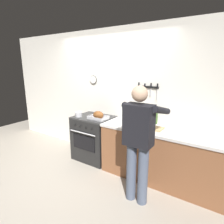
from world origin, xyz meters
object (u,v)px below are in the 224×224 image
(stove, at_px, (94,138))
(bottle_hot_sauce, at_px, (142,120))
(cutting_board, at_px, (152,128))
(bottle_vinegar, at_px, (125,115))
(saucepan, at_px, (79,114))
(bottle_olive_oil, at_px, (156,117))
(person_cook, at_px, (139,138))
(roasting_pan, at_px, (98,116))

(stove, relative_size, bottle_hot_sauce, 4.67)
(cutting_board, bearing_deg, bottle_hot_sauce, 155.59)
(bottle_vinegar, xyz_separation_m, bottle_hot_sauce, (0.38, -0.08, -0.01))
(saucepan, relative_size, bottle_olive_oil, 0.46)
(bottle_hot_sauce, bearing_deg, stove, -176.25)
(person_cook, height_order, saucepan, person_cook)
(bottle_vinegar, height_order, bottle_hot_sauce, bottle_vinegar)
(person_cook, xyz_separation_m, bottle_hot_sauce, (-0.29, 0.72, 0.03))
(bottle_vinegar, bearing_deg, cutting_board, -16.23)
(stove, distance_m, bottle_vinegar, 0.86)
(cutting_board, bearing_deg, person_cook, -83.76)
(cutting_board, distance_m, bottle_hot_sauce, 0.25)
(saucepan, height_order, bottle_vinegar, bottle_vinegar)
(cutting_board, xyz_separation_m, bottle_hot_sauce, (-0.22, 0.10, 0.07))
(person_cook, height_order, bottle_vinegar, person_cook)
(roasting_pan, height_order, saucepan, roasting_pan)
(cutting_board, relative_size, bottle_olive_oil, 1.16)
(person_cook, bearing_deg, saucepan, 68.67)
(cutting_board, bearing_deg, roasting_pan, -176.47)
(roasting_pan, xyz_separation_m, bottle_olive_oil, (1.01, 0.34, 0.06))
(person_cook, bearing_deg, stove, 59.81)
(person_cook, bearing_deg, bottle_olive_oil, 3.40)
(stove, distance_m, bottle_olive_oil, 1.36)
(person_cook, xyz_separation_m, bottle_vinegar, (-0.66, 0.80, 0.04))
(stove, xyz_separation_m, person_cook, (1.32, -0.66, 0.50))
(bottle_olive_oil, bearing_deg, stove, -168.68)
(person_cook, relative_size, roasting_pan, 4.72)
(bottle_olive_oil, bearing_deg, roasting_pan, -161.54)
(saucepan, bearing_deg, roasting_pan, 7.85)
(cutting_board, bearing_deg, saucepan, -175.17)
(roasting_pan, distance_m, cutting_board, 1.06)
(person_cook, relative_size, bottle_vinegar, 7.30)
(bottle_hot_sauce, bearing_deg, person_cook, -68.49)
(bottle_vinegar, bearing_deg, person_cook, -50.24)
(stove, distance_m, bottle_hot_sauce, 1.16)
(saucepan, height_order, bottle_olive_oil, bottle_olive_oil)
(bottle_vinegar, bearing_deg, bottle_hot_sauce, -11.20)
(person_cook, distance_m, saucepan, 1.65)
(person_cook, xyz_separation_m, cutting_board, (-0.07, 0.63, -0.04))
(cutting_board, xyz_separation_m, bottle_olive_oil, (-0.04, 0.27, 0.12))
(saucepan, distance_m, bottle_hot_sauce, 1.31)
(roasting_pan, bearing_deg, bottle_olive_oil, 18.46)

